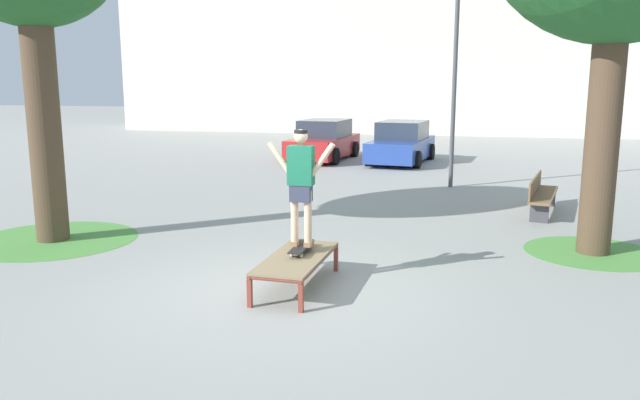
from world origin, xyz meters
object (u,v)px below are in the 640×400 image
object	(u,v)px
skateboard	(301,247)
car_red	(324,141)
skate_box	(297,260)
light_post	(456,47)
skater	(301,180)
car_blue	(402,144)
park_bench	(541,194)

from	to	relation	value
skateboard	car_red	size ratio (longest dim) A/B	0.18
skate_box	car_red	world-z (taller)	car_red
skateboard	light_post	bearing A→B (deg)	77.92
light_post	skate_box	bearing A→B (deg)	-101.84
skate_box	light_post	size ratio (longest dim) A/B	0.33
skater	car_red	distance (m)	14.75
skate_box	skater	xyz separation A→B (m)	(0.01, 0.24, 1.12)
car_blue	light_post	bearing A→B (deg)	-69.76
skater	light_post	distance (m)	9.60
skate_box	skateboard	world-z (taller)	skateboard
light_post	car_blue	bearing A→B (deg)	110.24
skate_box	skateboard	distance (m)	0.27
park_bench	car_red	bearing A→B (deg)	128.77
skateboard	skater	size ratio (longest dim) A/B	0.47
skater	park_bench	distance (m)	7.20
car_red	car_blue	size ratio (longest dim) A/B	0.99
car_red	light_post	world-z (taller)	light_post
skater	light_post	bearing A→B (deg)	77.92
skateboard	light_post	xyz separation A→B (m)	(1.95, 9.12, 3.29)
car_blue	park_bench	bearing A→B (deg)	-64.75
skate_box	skateboard	xyz separation A→B (m)	(0.01, 0.24, 0.12)
skater	car_blue	size ratio (longest dim) A/B	0.39
skateboard	park_bench	world-z (taller)	park_bench
skate_box	car_red	xyz separation A→B (m)	(-2.86, 14.68, 0.28)
light_post	skater	bearing A→B (deg)	-102.08
park_bench	light_post	size ratio (longest dim) A/B	0.42
car_red	car_blue	bearing A→B (deg)	-4.82
skateboard	car_blue	size ratio (longest dim) A/B	0.18
skateboard	light_post	world-z (taller)	light_post
skater	skate_box	bearing A→B (deg)	-92.60
car_red	park_bench	world-z (taller)	car_red
park_bench	skater	bearing A→B (deg)	-124.10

